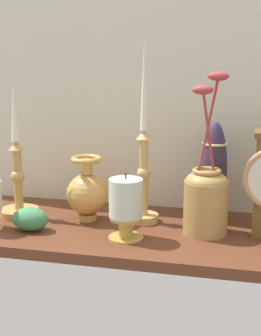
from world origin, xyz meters
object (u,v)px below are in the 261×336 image
(pillar_candle_front, at_px, (125,205))
(candlestick_tall_left, at_px, (144,163))
(candlestick_tall_center, at_px, (18,180))
(tall_ceramic_vase, at_px, (214,171))
(brass_vase_jar, at_px, (206,197))
(brass_vase_bulbous, at_px, (87,192))

(pillar_candle_front, bearing_deg, candlestick_tall_left, 82.58)
(candlestick_tall_left, distance_m, candlestick_tall_center, 0.31)
(candlestick_tall_left, bearing_deg, candlestick_tall_center, -174.63)
(candlestick_tall_left, height_order, pillar_candle_front, candlestick_tall_left)
(candlestick_tall_center, distance_m, tall_ceramic_vase, 0.47)
(candlestick_tall_center, relative_size, brass_vase_jar, 0.93)
(brass_vase_bulbous, bearing_deg, brass_vase_jar, -6.36)
(brass_vase_bulbous, bearing_deg, pillar_candle_front, -39.56)
(candlestick_tall_left, relative_size, tall_ceramic_vase, 1.84)
(brass_vase_jar, xyz_separation_m, pillar_candle_front, (-0.17, -0.07, -0.01))
(candlestick_tall_center, bearing_deg, candlestick_tall_left, 5.37)
(candlestick_tall_center, relative_size, brass_vase_bulbous, 2.12)
(candlestick_tall_left, height_order, candlestick_tall_center, candlestick_tall_left)
(brass_vase_bulbous, distance_m, pillar_candle_front, 0.15)
(pillar_candle_front, bearing_deg, tall_ceramic_vase, 44.68)
(candlestick_tall_center, height_order, brass_vase_jar, brass_vase_jar)
(brass_vase_jar, relative_size, tall_ceramic_vase, 1.50)
(brass_vase_bulbous, distance_m, brass_vase_jar, 0.28)
(brass_vase_jar, distance_m, pillar_candle_front, 0.18)
(tall_ceramic_vase, bearing_deg, candlestick_tall_center, -169.96)
(candlestick_tall_left, distance_m, tall_ceramic_vase, 0.17)
(brass_vase_bulbous, bearing_deg, candlestick_tall_center, -177.27)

